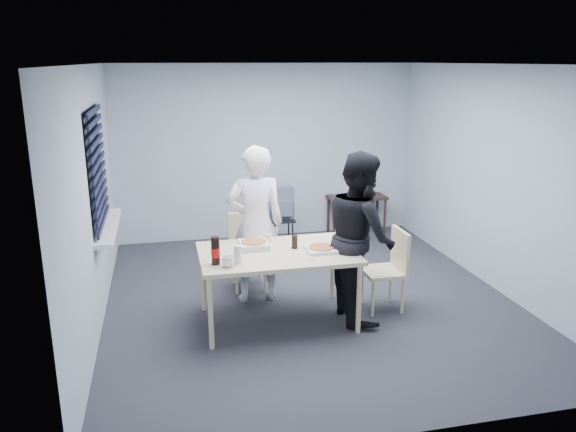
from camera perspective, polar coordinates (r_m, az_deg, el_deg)
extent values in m
plane|color=#2A2A2E|center=(6.51, 2.11, -8.37)|extent=(5.00, 5.00, 0.00)
plane|color=white|center=(5.95, 2.36, 15.16)|extent=(5.00, 5.00, 0.00)
plane|color=#AAB7BB|center=(8.50, -2.16, 6.48)|extent=(4.50, 0.00, 4.50)
plane|color=#AAB7BB|center=(3.84, 11.96, -5.25)|extent=(4.50, 0.00, 4.50)
plane|color=#AAB7BB|center=(5.94, -19.24, 1.64)|extent=(0.00, 5.00, 5.00)
plane|color=#AAB7BB|center=(7.02, 20.30, 3.58)|extent=(0.00, 5.00, 5.00)
plane|color=black|center=(6.28, -18.94, 4.72)|extent=(0.00, 1.30, 1.30)
cube|color=black|center=(6.28, -18.67, 4.74)|extent=(0.04, 1.30, 1.25)
cube|color=silver|center=(6.42, -17.76, -1.07)|extent=(0.18, 1.42, 0.05)
cube|color=beige|center=(5.70, -1.08, -3.83)|extent=(1.58, 1.00, 0.04)
cylinder|color=beige|center=(5.35, -7.85, -9.79)|extent=(0.05, 0.05, 0.73)
cylinder|color=beige|center=(6.16, -8.61, -6.33)|extent=(0.05, 0.05, 0.73)
cylinder|color=beige|center=(5.64, 7.22, -8.38)|extent=(0.05, 0.05, 0.73)
cylinder|color=beige|center=(6.41, 4.55, -5.30)|extent=(0.05, 0.05, 0.73)
cube|color=beige|center=(6.67, -4.01, -3.84)|extent=(0.42, 0.42, 0.04)
cube|color=beige|center=(6.77, -4.30, -1.40)|extent=(0.42, 0.04, 0.44)
cylinder|color=beige|center=(6.57, -5.22, -6.28)|extent=(0.03, 0.03, 0.41)
cylinder|color=beige|center=(6.88, -5.61, -5.25)|extent=(0.03, 0.03, 0.41)
cylinder|color=beige|center=(6.61, -2.28, -6.06)|extent=(0.03, 0.03, 0.41)
cylinder|color=beige|center=(6.93, -2.81, -5.04)|extent=(0.03, 0.03, 0.41)
cube|color=beige|center=(6.19, 9.60, -5.60)|extent=(0.42, 0.42, 0.04)
cube|color=beige|center=(6.18, 11.33, -3.36)|extent=(0.04, 0.42, 0.44)
cylinder|color=beige|center=(6.07, 8.61, -8.30)|extent=(0.03, 0.03, 0.41)
cylinder|color=beige|center=(6.36, 7.50, -7.11)|extent=(0.03, 0.03, 0.41)
cylinder|color=beige|center=(6.19, 11.57, -7.94)|extent=(0.03, 0.03, 0.41)
cylinder|color=beige|center=(6.48, 10.34, -6.79)|extent=(0.03, 0.03, 0.41)
imported|color=silver|center=(6.21, -3.32, -0.88)|extent=(0.65, 0.42, 1.77)
imported|color=black|center=(5.84, 7.31, -2.05)|extent=(0.47, 0.86, 1.77)
cube|color=#372118|center=(8.79, 7.02, 1.90)|extent=(0.90, 0.40, 0.04)
cylinder|color=#372118|center=(8.59, 4.73, -0.43)|extent=(0.04, 0.04, 0.56)
cylinder|color=#372118|center=(8.88, 4.11, 0.12)|extent=(0.04, 0.04, 0.56)
cylinder|color=#372118|center=(8.86, 9.80, -0.10)|extent=(0.04, 0.04, 0.56)
cylinder|color=#372118|center=(9.15, 9.04, 0.43)|extent=(0.04, 0.04, 0.56)
cube|color=black|center=(8.02, -0.61, -0.35)|extent=(0.33, 0.33, 0.04)
cylinder|color=black|center=(7.94, -1.30, -2.25)|extent=(0.04, 0.04, 0.42)
cylinder|color=black|center=(8.17, -1.66, -1.72)|extent=(0.04, 0.04, 0.42)
cylinder|color=black|center=(7.99, 0.47, -2.12)|extent=(0.04, 0.04, 0.42)
cylinder|color=black|center=(8.23, 0.06, -1.60)|extent=(0.04, 0.04, 0.42)
cube|color=slate|center=(7.95, -0.62, 1.36)|extent=(0.33, 0.17, 0.46)
cube|color=slate|center=(7.85, -0.43, 0.77)|extent=(0.24, 0.07, 0.22)
cube|color=silver|center=(5.81, -3.49, -3.10)|extent=(0.30, 0.30, 0.03)
cube|color=silver|center=(5.80, -3.49, -2.80)|extent=(0.30, 0.30, 0.03)
cylinder|color=#CC7F38|center=(5.80, -3.50, -2.60)|extent=(0.25, 0.25, 0.01)
cube|color=silver|center=(5.73, 3.39, -3.37)|extent=(0.31, 0.31, 0.03)
cylinder|color=#CC7F38|center=(5.72, 3.39, -3.16)|extent=(0.26, 0.26, 0.01)
imported|color=white|center=(5.31, -6.10, -4.62)|extent=(0.17, 0.17, 0.10)
imported|color=white|center=(5.99, -2.05, -2.21)|extent=(0.10, 0.10, 0.09)
cylinder|color=black|center=(5.77, 0.67, -2.65)|extent=(0.08, 0.08, 0.14)
cylinder|color=black|center=(5.35, -7.37, -3.51)|extent=(0.08, 0.08, 0.27)
cylinder|color=red|center=(5.36, -7.37, -3.70)|extent=(0.09, 0.09, 0.09)
cylinder|color=silver|center=(5.37, -5.14, -3.90)|extent=(0.08, 0.08, 0.18)
torus|color=red|center=(5.47, 2.40, -4.45)|extent=(0.05, 0.05, 0.00)
cube|color=white|center=(8.74, 6.07, 2.01)|extent=(0.24, 0.30, 0.00)
cube|color=black|center=(8.85, 8.38, 2.27)|extent=(0.16, 0.13, 0.06)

